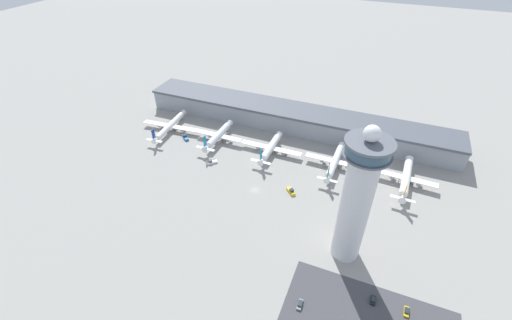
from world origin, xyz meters
TOP-DOWN VIEW (x-y plane):
  - ground_plane at (0.00, 0.00)m, footprint 1000.00×1000.00m
  - terminal_building at (0.00, 70.00)m, footprint 212.01×25.00m
  - control_tower at (52.74, -23.46)m, footprint 17.80×17.80m
  - airplane_gate_alpha at (-76.85, 34.37)m, footprint 41.44×41.31m
  - airplane_gate_bravo at (-40.10, 34.95)m, footprint 31.83×35.79m
  - airplane_gate_charlie at (-4.21, 35.58)m, footprint 39.23×34.31m
  - airplane_gate_delta at (35.77, 35.81)m, footprint 35.76×38.96m
  - airplane_gate_echo at (75.02, 35.21)m, footprint 33.43×39.82m
  - service_truck_catering at (-62.52, 30.14)m, footprint 7.20×6.70m
  - service_truck_fuel at (-33.49, 12.32)m, footprint 6.58×6.34m
  - service_truck_baggage at (18.79, 5.34)m, footprint 6.16×6.08m
  - car_silver_sedan at (79.99, -43.09)m, footprint 1.91×4.47m
  - car_green_van at (67.67, -43.11)m, footprint 1.94×4.11m
  - car_white_wagon at (41.62, -55.61)m, footprint 1.97×4.69m

SIDE VIEW (x-z plane):
  - ground_plane at x=0.00m, z-range 0.00..0.00m
  - car_silver_sedan at x=79.99m, z-range -0.16..1.27m
  - car_green_van at x=67.67m, z-range -0.17..1.32m
  - car_white_wagon at x=41.62m, z-range -0.17..1.36m
  - service_truck_fuel at x=-33.49m, z-range -0.37..2.03m
  - service_truck_catering at x=-62.52m, z-range -0.39..2.16m
  - service_truck_baggage at x=18.79m, z-range -0.41..2.24m
  - airplane_gate_alpha at x=-76.85m, z-range -2.16..10.18m
  - airplane_gate_charlie at x=-4.21m, z-range -2.65..10.75m
  - airplane_gate_delta at x=35.77m, z-range -1.94..11.22m
  - airplane_gate_bravo at x=-40.10m, z-range -2.32..11.96m
  - airplane_gate_echo at x=75.02m, z-range -2.31..11.98m
  - terminal_building at x=0.00m, z-range 0.10..14.88m
  - control_tower at x=52.74m, z-range -0.06..65.40m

